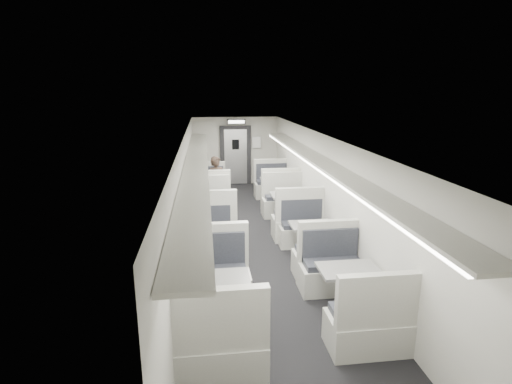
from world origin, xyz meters
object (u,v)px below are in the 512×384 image
object	(u,v)px
booth_right_b	(290,210)
booth_right_d	(348,291)
booth_left_a	(209,193)
booth_left_b	(210,212)
booth_right_a	(276,191)
booth_left_d	(216,305)
exit_sign	(236,122)
booth_right_c	(311,241)
passenger	(217,184)
booth_left_c	(212,245)
vestibule_door	(236,156)

from	to	relation	value
booth_right_b	booth_right_d	bearing A→B (deg)	-90.00
booth_left_a	booth_left_b	distance (m)	1.96
booth_right_a	booth_right_d	bearing A→B (deg)	-90.00
booth_left_d	exit_sign	world-z (taller)	exit_sign
booth_left_a	booth_right_d	xyz separation A→B (m)	(2.00, -6.15, 0.01)
booth_right_c	booth_right_a	bearing A→B (deg)	90.00
booth_right_a	exit_sign	size ratio (longest dim) A/B	3.59
booth_left_b	booth_right_d	distance (m)	4.64
booth_left_a	passenger	xyz separation A→B (m)	(0.23, -0.43, 0.39)
booth_right_a	booth_left_c	bearing A→B (deg)	-117.18
booth_right_d	booth_left_d	bearing A→B (deg)	-174.52
vestibule_door	booth_left_a	bearing A→B (deg)	-110.41
booth_right_a	passenger	size ratio (longest dim) A/B	1.44
booth_left_c	booth_left_d	bearing A→B (deg)	-90.00
booth_right_c	passenger	bearing A→B (deg)	116.21
passenger	exit_sign	size ratio (longest dim) A/B	2.49
booth_left_c	booth_right_c	size ratio (longest dim) A/B	0.92
booth_left_a	booth_left_b	world-z (taller)	booth_left_b
booth_left_b	booth_left_d	size ratio (longest dim) A/B	0.99
booth_right_b	booth_left_d	bearing A→B (deg)	-114.77
booth_right_b	vestibule_door	bearing A→B (deg)	102.01
passenger	booth_left_d	bearing A→B (deg)	-116.68
booth_left_b	booth_left_c	size ratio (longest dim) A/B	1.20
booth_left_a	exit_sign	xyz separation A→B (m)	(1.00, 2.20, 1.90)
vestibule_door	exit_sign	bearing A→B (deg)	-90.00
booth_left_d	exit_sign	bearing A→B (deg)	83.33
booth_left_a	exit_sign	size ratio (longest dim) A/B	3.45
booth_left_c	passenger	world-z (taller)	passenger
booth_left_c	booth_left_b	bearing A→B (deg)	90.00
booth_right_c	vestibule_door	bearing A→B (deg)	98.46
booth_left_b	booth_right_b	size ratio (longest dim) A/B	0.99
booth_right_d	booth_left_b	bearing A→B (deg)	115.51
booth_right_b	exit_sign	xyz separation A→B (m)	(-1.00, 4.21, 1.86)
booth_left_a	booth_right_c	xyz separation A→B (m)	(2.00, -4.03, -0.00)
booth_left_a	vestibule_door	xyz separation A→B (m)	(1.00, 2.69, 0.66)
booth_left_d	booth_right_d	size ratio (longest dim) A/B	1.07
booth_left_b	booth_right_c	size ratio (longest dim) A/B	1.11
booth_left_d	booth_right_d	world-z (taller)	booth_left_d
booth_left_c	passenger	size ratio (longest dim) A/B	1.26
booth_left_d	booth_left_a	bearing A→B (deg)	90.00
exit_sign	booth_left_b	bearing A→B (deg)	-103.51
booth_right_a	exit_sign	xyz separation A→B (m)	(-1.00, 2.23, 1.88)
booth_left_a	exit_sign	bearing A→B (deg)	65.56
booth_left_c	exit_sign	bearing A→B (deg)	80.73
booth_left_b	vestibule_door	distance (m)	4.80
vestibule_door	exit_sign	distance (m)	1.33
passenger	booth_right_c	bearing A→B (deg)	-88.27
booth_left_a	exit_sign	world-z (taller)	exit_sign
passenger	exit_sign	world-z (taller)	exit_sign
booth_left_d	booth_right_c	bearing A→B (deg)	49.14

